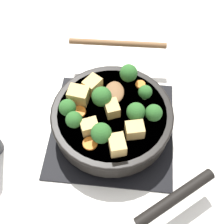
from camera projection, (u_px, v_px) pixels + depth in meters
ground_plane at (112, 129)px, 0.80m from camera, size 2.40×2.40×0.00m
front_burner_grate at (112, 127)px, 0.79m from camera, size 0.31×0.31×0.03m
skillet_pan at (113, 118)px, 0.75m from camera, size 0.38×0.40×0.05m
wooden_spoon at (116, 62)px, 0.81m from camera, size 0.27×0.21×0.02m
tofu_cube_center_large at (117, 145)px, 0.67m from camera, size 0.05×0.05×0.03m
tofu_cube_near_handle at (113, 107)px, 0.73m from camera, size 0.04×0.05×0.03m
tofu_cube_east_chunk at (135, 130)px, 0.69m from camera, size 0.05×0.04×0.03m
tofu_cube_west_chunk at (79, 95)px, 0.74m from camera, size 0.05×0.04×0.04m
tofu_cube_back_piece at (89, 127)px, 0.70m from camera, size 0.05×0.04×0.03m
tofu_cube_front_piece at (93, 85)px, 0.76m from camera, size 0.05×0.05×0.03m
broccoli_floret_near_spoon at (145, 92)px, 0.74m from camera, size 0.03×0.03×0.04m
broccoli_floret_center_top at (154, 113)px, 0.70m from camera, size 0.04×0.04×0.05m
broccoli_floret_east_rim at (101, 133)px, 0.67m from camera, size 0.05×0.05×0.05m
broccoli_floret_west_rim at (102, 97)px, 0.72m from camera, size 0.05×0.05×0.05m
broccoli_floret_north_edge at (136, 112)px, 0.70m from camera, size 0.04×0.04×0.05m
broccoli_floret_south_cluster at (129, 73)px, 0.77m from camera, size 0.04×0.04×0.05m
broccoli_floret_mid_floret at (67, 108)px, 0.71m from camera, size 0.04×0.04×0.05m
broccoli_floret_small_inner at (74, 120)px, 0.69m from camera, size 0.04×0.04×0.05m
carrot_slice_orange_thin at (90, 143)px, 0.69m from camera, size 0.03×0.03×0.01m
carrot_slice_near_center at (140, 84)px, 0.78m from camera, size 0.02×0.02×0.01m
carrot_slice_edge_slice at (79, 112)px, 0.73m from camera, size 0.03×0.03×0.01m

